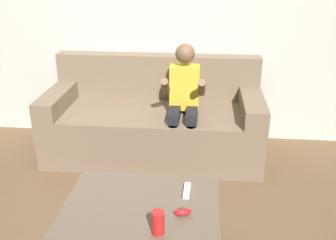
{
  "coord_description": "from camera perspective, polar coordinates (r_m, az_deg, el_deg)",
  "views": [
    {
      "loc": [
        0.58,
        -1.86,
        1.66
      ],
      "look_at": [
        0.35,
        0.55,
        0.61
      ],
      "focal_mm": 41.11,
      "sensor_mm": 36.0,
      "label": 1
    }
  ],
  "objects": [
    {
      "name": "person_seated_on_couch",
      "position": [
        3.12,
        2.35,
        3.06
      ],
      "size": [
        0.34,
        0.42,
        1.01
      ],
      "color": "black",
      "rests_on": "ground"
    },
    {
      "name": "couch",
      "position": [
        3.41,
        -2.02,
        -0.24
      ],
      "size": [
        1.84,
        0.8,
        0.83
      ],
      "color": "#75604C",
      "rests_on": "ground"
    },
    {
      "name": "wall_back",
      "position": [
        3.57,
        -4.07,
        16.74
      ],
      "size": [
        4.68,
        0.05,
        2.5
      ],
      "primitive_type": "cube",
      "color": "beige",
      "rests_on": "ground"
    },
    {
      "name": "nunchuk_red",
      "position": [
        2.06,
        2.22,
        -13.47
      ],
      "size": [
        0.1,
        0.07,
        0.05
      ],
      "color": "red",
      "rests_on": "coffee_table"
    },
    {
      "name": "soda_can",
      "position": [
        1.93,
        -1.5,
        -14.96
      ],
      "size": [
        0.07,
        0.07,
        0.12
      ],
      "primitive_type": "cylinder",
      "color": "red",
      "rests_on": "coffee_table"
    },
    {
      "name": "game_remote_white_near_edge",
      "position": [
        2.24,
        2.82,
        -10.4
      ],
      "size": [
        0.04,
        0.14,
        0.03
      ],
      "color": "white",
      "rests_on": "coffee_table"
    },
    {
      "name": "coffee_table",
      "position": [
        2.18,
        -3.95,
        -13.78
      ],
      "size": [
        0.85,
        0.64,
        0.4
      ],
      "color": "brown",
      "rests_on": "ground"
    }
  ]
}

